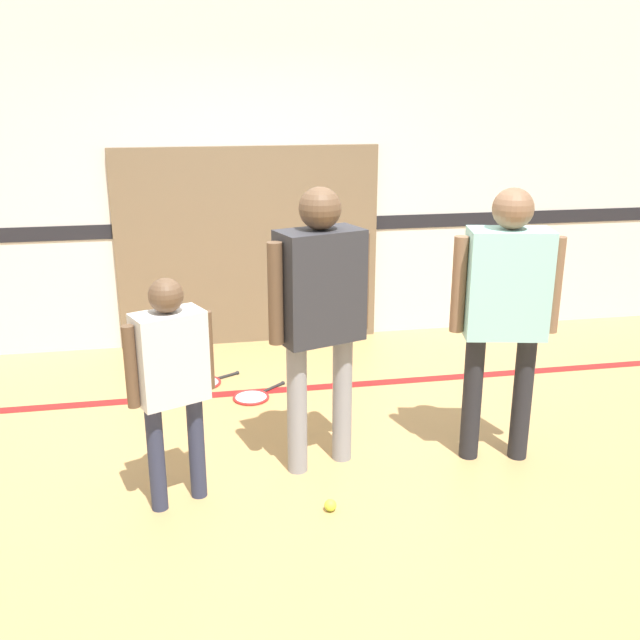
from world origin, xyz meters
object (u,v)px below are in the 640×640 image
person_instructor (320,301)px  racket_second_spare (253,396)px  person_student_left (171,369)px  tennis_ball_by_spare_racket (188,386)px  tennis_ball_near_instructor (330,505)px  racket_spare_on_floor (205,382)px  person_student_right (506,298)px

person_instructor → racket_second_spare: (-0.30, 1.03, -1.02)m
person_student_left → racket_second_spare: 1.60m
racket_second_spare → tennis_ball_by_spare_racket: tennis_ball_by_spare_racket is taller
tennis_ball_near_instructor → tennis_ball_by_spare_racket: bearing=112.5°
tennis_ball_near_instructor → person_instructor: bearing=85.8°
person_student_left → tennis_ball_near_instructor: person_student_left is taller
racket_spare_on_floor → racket_second_spare: (0.34, -0.33, 0.00)m
tennis_ball_near_instructor → racket_spare_on_floor: bearing=108.0°
person_student_left → racket_second_spare: (0.52, 1.30, -0.77)m
person_student_right → racket_second_spare: 2.04m
person_student_left → tennis_ball_by_spare_racket: size_ratio=19.14×
person_instructor → tennis_ball_by_spare_racket: (-0.77, 1.27, -0.99)m
racket_second_spare → racket_spare_on_floor: bearing=95.8°
racket_spare_on_floor → person_instructor: bearing=-93.2°
person_student_right → tennis_ball_near_instructor: bearing=31.9°
person_student_right → racket_spare_on_floor: bearing=-29.0°
person_student_right → tennis_ball_near_instructor: 1.53m
racket_spare_on_floor → tennis_ball_by_spare_racket: size_ratio=7.25×
person_student_left → racket_spare_on_floor: 1.82m
person_instructor → racket_second_spare: bearing=88.3°
person_student_right → tennis_ball_near_instructor: (-1.10, -0.40, -0.98)m
tennis_ball_near_instructor → person_student_left: bearing=163.3°
racket_spare_on_floor → tennis_ball_near_instructor: size_ratio=7.25×
racket_second_spare → tennis_ball_by_spare_racket: (-0.47, 0.24, 0.02)m
person_instructor → tennis_ball_near_instructor: size_ratio=25.12×
racket_spare_on_floor → tennis_ball_near_instructor: 1.97m
racket_spare_on_floor → tennis_ball_by_spare_racket: bearing=-171.3°
racket_spare_on_floor → racket_second_spare: bearing=-72.8°
racket_second_spare → tennis_ball_by_spare_racket: bearing=113.5°
person_student_left → racket_spare_on_floor: size_ratio=2.64×
person_student_left → tennis_ball_near_instructor: 1.12m
person_instructor → person_student_left: person_instructor is taller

